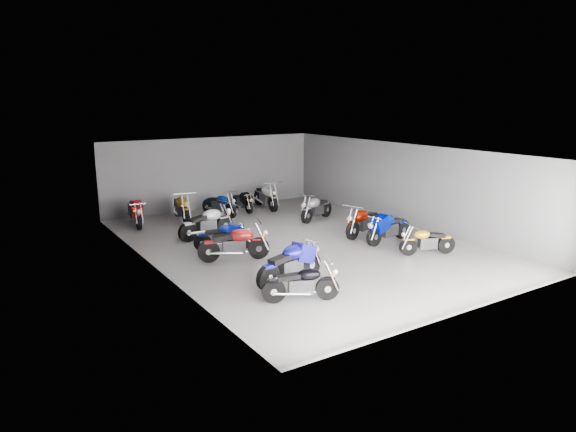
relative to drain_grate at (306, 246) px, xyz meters
name	(u,v)px	position (x,y,z in m)	size (l,w,h in m)	color
ground	(298,243)	(0.00, 0.50, -0.01)	(14.00, 14.00, 0.00)	gray
wall_back	(212,173)	(0.00, 7.50, 1.59)	(10.00, 0.10, 3.20)	slate
wall_left	(153,215)	(-5.00, 0.50, 1.59)	(0.10, 14.00, 3.20)	slate
wall_right	(405,185)	(5.00, 0.50, 1.59)	(0.10, 14.00, 3.20)	slate
ceiling	(298,150)	(0.00, 0.50, 3.21)	(10.00, 14.00, 0.04)	black
drain_grate	(306,246)	(0.00, 0.00, 0.00)	(0.32, 0.32, 0.01)	black
motorcycle_left_a	(302,283)	(-2.79, -3.88, 0.46)	(1.81, 0.91, 0.85)	black
motorcycle_left_b	(291,264)	(-2.32, -2.66, 0.54)	(2.26, 0.62, 1.00)	black
motorcycle_left_d	(235,244)	(-2.69, -0.05, 0.53)	(2.13, 0.89, 0.97)	black
motorcycle_left_e	(223,237)	(-2.51, 1.13, 0.45)	(1.80, 0.85, 0.83)	black
motorcycle_left_f	(207,223)	(-2.33, 2.86, 0.54)	(2.25, 0.61, 0.99)	black
motorcycle_right_b	(427,241)	(2.76, -2.80, 0.44)	(1.79, 0.80, 0.83)	black
motorcycle_right_c	(388,228)	(2.71, -1.09, 0.52)	(2.18, 0.52, 0.96)	black
motorcycle_right_d	(364,222)	(2.59, 0.05, 0.52)	(2.14, 0.79, 0.97)	black
motorcycle_right_f	(316,208)	(2.55, 2.97, 0.50)	(2.03, 0.92, 0.94)	black
motorcycle_back_a	(135,212)	(-3.98, 6.06, 0.53)	(0.50, 2.23, 0.98)	black
motorcycle_back_b	(181,207)	(-2.13, 5.89, 0.55)	(0.56, 2.30, 1.02)	black
motorcycle_back_c	(220,205)	(-0.46, 5.80, 0.49)	(0.69, 2.03, 0.91)	black
motorcycle_back_d	(242,201)	(0.80, 6.15, 0.44)	(0.37, 1.85, 0.81)	black
motorcycle_back_e	(266,196)	(1.98, 6.08, 0.57)	(0.55, 2.40, 1.05)	black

